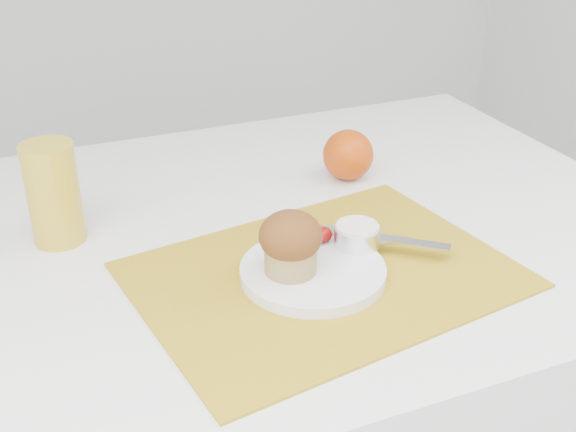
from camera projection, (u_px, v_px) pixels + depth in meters
name	position (u px, v px, depth m)	size (l,w,h in m)	color
table	(250.00, 430.00, 1.18)	(1.20, 0.80, 0.75)	white
placemat	(324.00, 275.00, 0.90)	(0.45, 0.33, 0.00)	#B18D18
plate	(313.00, 272.00, 0.89)	(0.18, 0.18, 0.01)	white
ramekin	(357.00, 236.00, 0.93)	(0.06, 0.06, 0.03)	white
cream	(357.00, 227.00, 0.92)	(0.06, 0.06, 0.01)	white
raspberry_near	(321.00, 237.00, 0.94)	(0.02, 0.02, 0.02)	#620208
raspberry_far	(324.00, 234.00, 0.94)	(0.02, 0.02, 0.02)	#5B0402
butter_knife	(368.00, 237.00, 0.95)	(0.21, 0.02, 0.01)	silver
orange	(348.00, 155.00, 1.14)	(0.08, 0.08, 0.08)	#C24306
juice_glass	(53.00, 194.00, 0.95)	(0.07, 0.07, 0.14)	gold
muffin	(291.00, 242.00, 0.86)	(0.08, 0.08, 0.08)	tan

